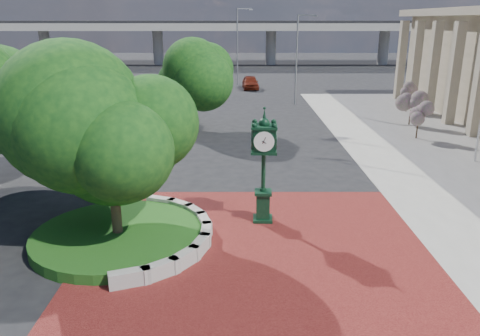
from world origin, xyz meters
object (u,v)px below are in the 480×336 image
(parked_car, at_px, (250,82))
(street_lamp_far, at_px, (239,41))
(post_clock, at_px, (264,161))
(street_lamp_near, at_px, (299,53))

(parked_car, bearing_deg, street_lamp_far, 108.43)
(parked_car, height_order, street_lamp_far, street_lamp_far)
(post_clock, relative_size, street_lamp_far, 0.51)
(post_clock, bearing_deg, street_lamp_far, 91.36)
(street_lamp_near, distance_m, street_lamp_far, 14.99)
(post_clock, height_order, street_lamp_far, street_lamp_far)
(post_clock, distance_m, street_lamp_near, 27.25)
(post_clock, height_order, parked_car, post_clock)
(post_clock, xyz_separation_m, street_lamp_near, (4.53, 26.77, 2.27))
(parked_car, xyz_separation_m, street_lamp_near, (4.18, -10.55, 4.02))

